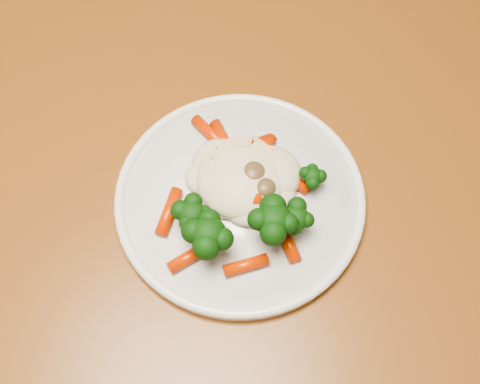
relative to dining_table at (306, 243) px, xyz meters
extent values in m
cube|color=brown|center=(0.00, 0.00, 0.08)|extent=(1.38, 1.11, 0.04)
cube|color=brown|center=(-0.43, 0.48, -0.30)|extent=(0.07, 0.07, 0.71)
cylinder|color=white|center=(-0.08, 0.00, 0.10)|extent=(0.24, 0.24, 0.01)
ellipsoid|color=beige|center=(-0.08, 0.01, 0.13)|extent=(0.10, 0.09, 0.04)
ellipsoid|color=black|center=(-0.12, -0.04, 0.13)|extent=(0.04, 0.04, 0.04)
ellipsoid|color=black|center=(-0.10, -0.06, 0.13)|extent=(0.05, 0.05, 0.05)
ellipsoid|color=black|center=(-0.04, -0.04, 0.13)|extent=(0.05, 0.05, 0.05)
ellipsoid|color=black|center=(-0.02, -0.04, 0.13)|extent=(0.04, 0.04, 0.04)
ellipsoid|color=black|center=(-0.01, 0.01, 0.12)|extent=(0.03, 0.03, 0.03)
cylinder|color=#DC3805|center=(-0.11, 0.06, 0.11)|extent=(0.05, 0.04, 0.01)
cylinder|color=#DC3805|center=(-0.07, 0.05, 0.11)|extent=(0.04, 0.03, 0.01)
cylinder|color=#DC3805|center=(-0.03, 0.02, 0.11)|extent=(0.04, 0.03, 0.01)
cylinder|color=#DC3805|center=(-0.14, -0.03, 0.11)|extent=(0.02, 0.05, 0.01)
cylinder|color=#DC3805|center=(-0.12, -0.07, 0.11)|extent=(0.04, 0.04, 0.01)
cylinder|color=#DC3805|center=(-0.06, -0.08, 0.11)|extent=(0.04, 0.03, 0.01)
cylinder|color=#DC3805|center=(-0.03, -0.05, 0.11)|extent=(0.03, 0.04, 0.01)
cylinder|color=#DC3805|center=(-0.06, 0.00, 0.13)|extent=(0.02, 0.04, 0.01)
cylinder|color=#DC3805|center=(-0.08, 0.03, 0.13)|extent=(0.02, 0.04, 0.01)
cylinder|color=#DC3805|center=(-0.10, 0.05, 0.11)|extent=(0.04, 0.05, 0.01)
cylinder|color=#DC3805|center=(-0.06, 0.05, 0.11)|extent=(0.03, 0.04, 0.01)
ellipsoid|color=brown|center=(-0.06, 0.01, 0.13)|extent=(0.03, 0.03, 0.02)
ellipsoid|color=brown|center=(-0.05, 0.00, 0.13)|extent=(0.02, 0.02, 0.02)
ellipsoid|color=brown|center=(-0.09, 0.00, 0.13)|extent=(0.02, 0.02, 0.01)
cube|color=beige|center=(-0.08, 0.04, 0.13)|extent=(0.02, 0.02, 0.01)
cube|color=beige|center=(-0.06, 0.04, 0.13)|extent=(0.02, 0.02, 0.01)
cube|color=beige|center=(-0.10, 0.03, 0.13)|extent=(0.02, 0.02, 0.01)
cube|color=beige|center=(-0.09, 0.04, 0.13)|extent=(0.03, 0.03, 0.01)
camera|label=1|loc=(-0.05, -0.27, 0.63)|focal=45.00mm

